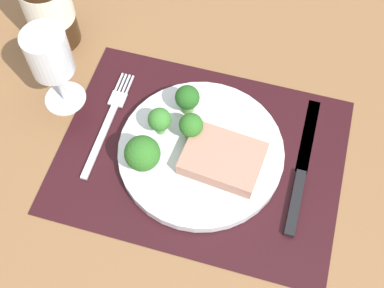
# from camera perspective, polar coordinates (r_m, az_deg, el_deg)

# --- Properties ---
(ground_plane) EXTENTS (1.40, 1.10, 0.03)m
(ground_plane) POSITION_cam_1_polar(r_m,az_deg,el_deg) (0.76, 0.98, -1.84)
(ground_plane) COLOR brown
(placemat) EXTENTS (0.41, 0.31, 0.00)m
(placemat) POSITION_cam_1_polar(r_m,az_deg,el_deg) (0.74, 1.00, -1.26)
(placemat) COLOR black
(placemat) RESTS_ON ground_plane
(plate) EXTENTS (0.24, 0.24, 0.02)m
(plate) POSITION_cam_1_polar(r_m,az_deg,el_deg) (0.73, 1.01, -0.91)
(plate) COLOR silver
(plate) RESTS_ON placemat
(steak) EXTENTS (0.12, 0.09, 0.02)m
(steak) POSITION_cam_1_polar(r_m,az_deg,el_deg) (0.71, 3.48, -1.63)
(steak) COLOR tan
(steak) RESTS_ON plate
(broccoli_center) EXTENTS (0.03, 0.03, 0.05)m
(broccoli_center) POSITION_cam_1_polar(r_m,az_deg,el_deg) (0.71, -0.12, 2.05)
(broccoli_center) COLOR #5B8942
(broccoli_center) RESTS_ON plate
(broccoli_near_steak) EXTENTS (0.04, 0.04, 0.05)m
(broccoli_near_steak) POSITION_cam_1_polar(r_m,az_deg,el_deg) (0.74, -0.53, 5.18)
(broccoli_near_steak) COLOR #5B8942
(broccoli_near_steak) RESTS_ON plate
(broccoli_near_fork) EXTENTS (0.05, 0.05, 0.06)m
(broccoli_near_fork) POSITION_cam_1_polar(r_m,az_deg,el_deg) (0.68, -5.63, -1.09)
(broccoli_near_fork) COLOR #5B8942
(broccoli_near_fork) RESTS_ON plate
(broccoli_back_left) EXTENTS (0.03, 0.03, 0.05)m
(broccoli_back_left) POSITION_cam_1_polar(r_m,az_deg,el_deg) (0.72, -3.68, 2.72)
(broccoli_back_left) COLOR #5B8942
(broccoli_back_left) RESTS_ON plate
(fork) EXTENTS (0.02, 0.19, 0.01)m
(fork) POSITION_cam_1_polar(r_m,az_deg,el_deg) (0.78, -9.49, 2.46)
(fork) COLOR silver
(fork) RESTS_ON placemat
(knife) EXTENTS (0.02, 0.23, 0.01)m
(knife) POSITION_cam_1_polar(r_m,az_deg,el_deg) (0.74, 12.18, -3.45)
(knife) COLOR black
(knife) RESTS_ON placemat
(wine_glass) EXTENTS (0.06, 0.06, 0.15)m
(wine_glass) POSITION_cam_1_polar(r_m,az_deg,el_deg) (0.74, -15.76, 9.37)
(wine_glass) COLOR silver
(wine_glass) RESTS_ON ground_plane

